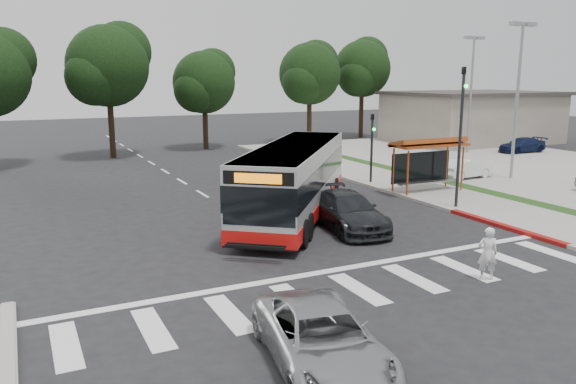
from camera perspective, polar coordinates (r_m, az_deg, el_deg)
ground at (r=20.84m, az=-0.36°, el=-5.28°), size 140.00×140.00×0.00m
sidewalk_east at (r=33.10m, az=10.88°, el=0.99°), size 4.00×40.00×0.12m
curb_east at (r=31.95m, az=8.01°, el=0.73°), size 0.30×40.00×0.15m
curb_east_red at (r=24.53m, az=21.15°, el=-3.29°), size 0.32×6.00×0.15m
parking_lot at (r=42.65m, az=22.28°, el=2.67°), size 18.00×36.00×0.10m
commercial_building at (r=55.72m, az=18.10°, el=7.11°), size 14.00×10.00×4.40m
building_roof_cap at (r=55.60m, az=18.26°, el=9.52°), size 14.60×10.60×0.30m
crosswalk_ladder at (r=16.72m, az=7.20°, el=-9.72°), size 18.00×2.60×0.01m
bus_shelter at (r=30.39m, az=14.01°, el=4.28°), size 4.20×1.60×2.86m
traffic_signal_ne_tall at (r=26.75m, az=17.16°, el=6.44°), size 0.18×0.37×6.50m
traffic_signal_ne_short at (r=32.33m, az=8.53°, el=5.15°), size 0.18×0.37×4.00m
lot_light_front at (r=35.82m, az=22.39°, el=10.54°), size 1.90×0.35×9.01m
lot_light_mid at (r=47.10m, az=18.17°, el=10.90°), size 1.90×0.35×9.01m
tree_ne_a at (r=52.24m, az=2.25°, el=12.01°), size 6.16×5.74×9.30m
tree_ne_b at (r=57.56m, az=7.59°, el=12.41°), size 6.16×5.74×10.02m
tree_north_a at (r=44.55m, az=-17.77°, el=12.22°), size 6.60×6.15×10.17m
tree_north_b at (r=48.32m, az=-8.47°, el=11.06°), size 5.72×5.33×8.43m
transit_bus at (r=24.65m, az=0.69°, el=1.15°), size 9.61×11.21×3.15m
pedestrian at (r=18.07m, az=19.61°, el=-5.92°), size 0.72×0.64×1.65m
dark_sedan at (r=22.85m, az=6.03°, el=-1.91°), size 2.74×5.31×1.47m
silver_suv_south at (r=12.24m, az=3.44°, el=-14.66°), size 2.96×5.00×1.30m
parked_car_1 at (r=35.21m, az=17.68°, el=2.29°), size 3.53×1.43×1.14m
parked_car_3 at (r=48.81m, az=22.68°, el=4.43°), size 4.12×1.85×1.17m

